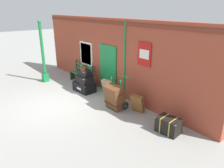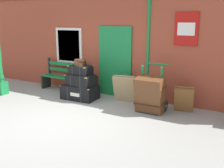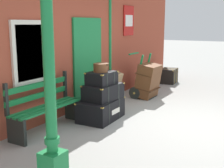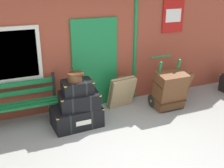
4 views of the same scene
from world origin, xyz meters
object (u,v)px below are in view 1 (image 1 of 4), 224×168
large_brown_trunk (115,97)px  corner_trunk (168,125)px  steamer_trunk_base (84,87)px  steamer_trunk_top (84,73)px  suitcase_umber (109,89)px  lamp_post (43,59)px  platform_bench (82,74)px  suitcase_tan (137,103)px  porters_trolley (118,101)px  steamer_trunk_middle (85,79)px  round_hatbox (84,68)px

large_brown_trunk → corner_trunk: 2.29m
steamer_trunk_base → large_brown_trunk: bearing=-2.0°
steamer_trunk_top → corner_trunk: size_ratio=0.85×
steamer_trunk_top → large_brown_trunk: steamer_trunk_top is taller
steamer_trunk_base → suitcase_umber: 1.34m
steamer_trunk_top → corner_trunk: bearing=1.9°
steamer_trunk_base → steamer_trunk_top: bearing=6.5°
lamp_post → steamer_trunk_base: (2.42, 0.83, -0.95)m
platform_bench → suitcase_tan: bearing=-2.2°
porters_trolley → corner_trunk: porters_trolley is taller
steamer_trunk_base → platform_bench: bearing=152.7°
lamp_post → suitcase_tan: size_ratio=4.54×
steamer_trunk_top → porters_trolley: (2.19, 0.09, -0.60)m
lamp_post → large_brown_trunk: bearing=9.1°
platform_bench → lamp_post: bearing=-134.7°
lamp_post → steamer_trunk_middle: bearing=18.1°
platform_bench → steamer_trunk_base: bearing=-27.3°
platform_bench → steamer_trunk_base: (1.06, -0.55, -0.23)m
large_brown_trunk → suitcase_tan: large_brown_trunk is taller
steamer_trunk_top → corner_trunk: 4.51m
lamp_post → suitcase_umber: bearing=19.2°
round_hatbox → steamer_trunk_middle: bearing=-15.0°
steamer_trunk_base → corner_trunk: bearing=1.9°
lamp_post → steamer_trunk_base: bearing=18.9°
round_hatbox → porters_trolley: 2.38m
suitcase_tan → lamp_post: bearing=-167.2°
platform_bench → round_hatbox: size_ratio=4.86×
round_hatbox → corner_trunk: (4.50, 0.15, -0.86)m
round_hatbox → suitcase_tan: size_ratio=0.49×
steamer_trunk_base → steamer_trunk_middle: steamer_trunk_middle is taller
porters_trolley → round_hatbox: bearing=-177.6°
platform_bench → porters_trolley: (3.30, -0.45, -0.17)m
porters_trolley → platform_bench: bearing=172.2°
steamer_trunk_top → suitcase_umber: bearing=20.3°
steamer_trunk_middle → porters_trolley: size_ratio=0.71×
steamer_trunk_middle → steamer_trunk_top: (-0.02, 0.02, 0.29)m
platform_bench → steamer_trunk_middle: bearing=-26.3°
platform_bench → steamer_trunk_top: 1.30m
lamp_post → round_hatbox: (2.43, 0.83, -0.06)m
round_hatbox → porters_trolley: size_ratio=0.28×
suitcase_tan → corner_trunk: (1.55, -0.24, -0.09)m
steamer_trunk_base → large_brown_trunk: size_ratio=1.12×
steamer_trunk_middle → round_hatbox: size_ratio=2.58×
lamp_post → corner_trunk: size_ratio=4.15×
steamer_trunk_middle → round_hatbox: 0.53m
steamer_trunk_top → suitcase_tan: (2.91, 0.39, -0.54)m
suitcase_umber → lamp_post: bearing=-160.8°
steamer_trunk_top → suitcase_tan: 2.99m
corner_trunk → round_hatbox: bearing=-178.1°
lamp_post → steamer_trunk_middle: (2.49, 0.82, -0.58)m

